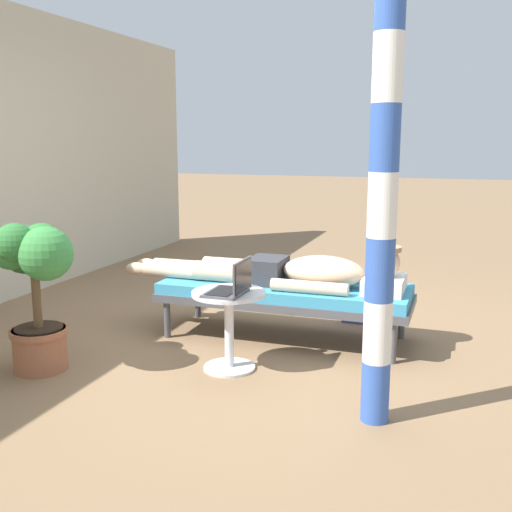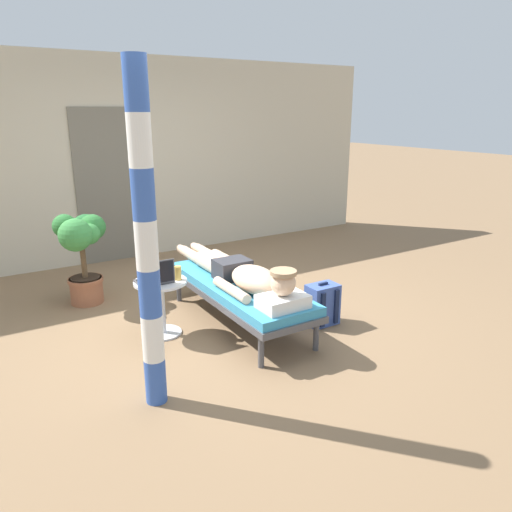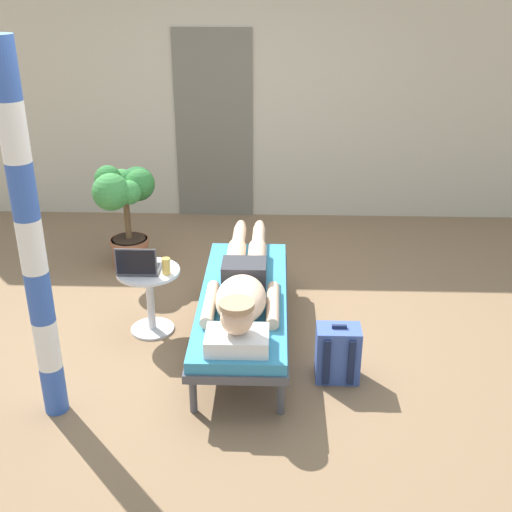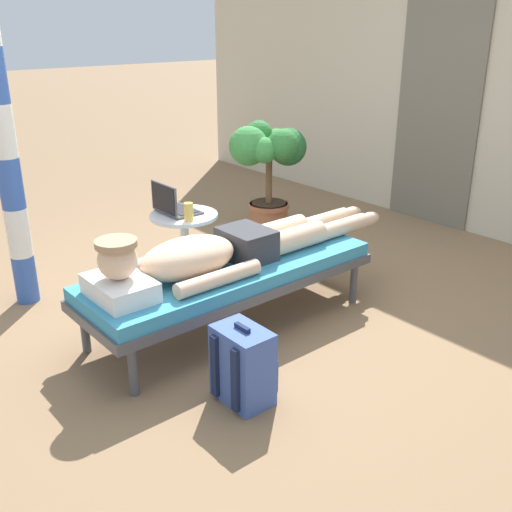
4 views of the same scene
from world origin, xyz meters
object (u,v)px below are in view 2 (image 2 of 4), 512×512
side_table (161,298)px  laptop (155,277)px  lounge_chair (239,289)px  person_reclining (242,274)px  backpack (322,305)px  drink_glass (178,273)px  porch_post (147,245)px  potted_plant (82,244)px

side_table → laptop: laptop is taller
lounge_chair → laptop: 0.83m
side_table → person_reclining: bearing=-17.0°
side_table → backpack: side_table is taller
person_reclining → laptop: size_ratio=7.00×
person_reclining → backpack: size_ratio=5.12×
lounge_chair → person_reclining: bearing=-90.0°
person_reclining → side_table: person_reclining is taller
backpack → side_table: bearing=157.1°
drink_glass → backpack: bearing=-23.2°
lounge_chair → laptop: size_ratio=6.07×
side_table → porch_post: porch_post is taller
person_reclining → potted_plant: size_ratio=2.20×
side_table → potted_plant: size_ratio=0.53×
porch_post → laptop: bearing=68.4°
person_reclining → backpack: bearing=-28.9°
lounge_chair → backpack: 0.81m
side_table → potted_plant: (-0.41, 1.16, 0.30)m
backpack → potted_plant: (-1.81, 1.76, 0.46)m
backpack → potted_plant: bearing=135.9°
laptop → drink_glass: 0.21m
person_reclining → potted_plant: (-1.14, 1.39, 0.13)m
person_reclining → drink_glass: bearing=164.0°
porch_post → side_table: bearing=66.4°
person_reclining → laptop: bearing=167.8°
person_reclining → porch_post: (-1.17, -0.79, 0.64)m
side_table → backpack: (1.40, -0.59, -0.16)m
laptop → backpack: 1.60m
potted_plant → porch_post: 2.23m
backpack → potted_plant: size_ratio=0.43×
lounge_chair → porch_post: porch_post is taller
lounge_chair → drink_glass: drink_glass is taller
laptop → drink_glass: size_ratio=2.45×
person_reclining → drink_glass: person_reclining is taller
potted_plant → porch_post: porch_post is taller
laptop → potted_plant: size_ratio=0.31×
drink_glass → laptop: bearing=178.6°
lounge_chair → person_reclining: 0.19m
side_table → drink_glass: size_ratio=4.13×
lounge_chair → backpack: backpack is taller
drink_glass → backpack: drink_glass is taller
drink_glass → porch_post: size_ratio=0.05×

